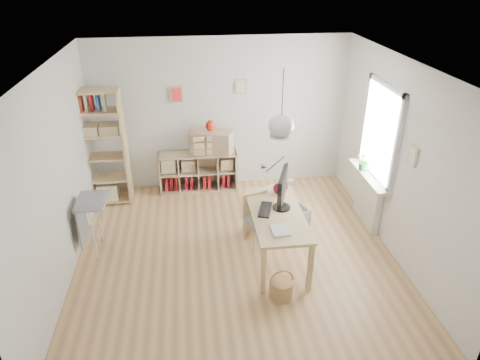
{
  "coord_description": "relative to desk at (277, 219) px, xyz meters",
  "views": [
    {
      "loc": [
        -0.56,
        -4.98,
        3.83
      ],
      "look_at": [
        0.1,
        0.3,
        1.05
      ],
      "focal_mm": 32.0,
      "sensor_mm": 36.0,
      "label": 1
    }
  ],
  "objects": [
    {
      "name": "ground",
      "position": [
        -0.55,
        0.15,
        -0.66
      ],
      "size": [
        4.5,
        4.5,
        0.0
      ],
      "primitive_type": "plane",
      "color": "tan",
      "rests_on": "ground"
    },
    {
      "name": "windowsill",
      "position": [
        1.59,
        0.75,
        0.17
      ],
      "size": [
        0.22,
        1.2,
        0.06
      ],
      "primitive_type": "cube",
      "color": "white",
      "rests_on": "radiator"
    },
    {
      "name": "chair",
      "position": [
        -0.18,
        0.41,
        -0.21
      ],
      "size": [
        0.48,
        0.48,
        0.79
      ],
      "rotation": [
        0.0,
        0.0,
        0.3
      ],
      "color": "gray",
      "rests_on": "ground"
    },
    {
      "name": "keyboard",
      "position": [
        -0.15,
        0.09,
        0.1
      ],
      "size": [
        0.27,
        0.44,
        0.02
      ],
      "primitive_type": "cube",
      "rotation": [
        0.0,
        0.0,
        -0.3
      ],
      "color": "black",
      "rests_on": "desk"
    },
    {
      "name": "storage_chest",
      "position": [
        0.33,
        0.83,
        -0.45
      ],
      "size": [
        0.82,
        0.87,
        0.65
      ],
      "rotation": [
        0.0,
        0.0,
        0.39
      ],
      "color": "silver",
      "rests_on": "ground"
    },
    {
      "name": "cube_shelf",
      "position": [
        -1.02,
        2.23,
        -0.36
      ],
      "size": [
        1.4,
        0.38,
        0.72
      ],
      "color": "tan",
      "rests_on": "ground"
    },
    {
      "name": "radiator",
      "position": [
        1.64,
        0.75,
        -0.26
      ],
      "size": [
        0.1,
        0.8,
        0.8
      ],
      "primitive_type": "cube",
      "color": "white",
      "rests_on": "ground"
    },
    {
      "name": "side_table",
      "position": [
        -2.59,
        0.5,
        0.01
      ],
      "size": [
        0.4,
        0.55,
        0.85
      ],
      "color": "gray",
      "rests_on": "ground"
    },
    {
      "name": "monitor",
      "position": [
        0.09,
        0.12,
        0.4
      ],
      "size": [
        0.26,
        0.6,
        0.54
      ],
      "rotation": [
        0.0,
        0.0,
        -0.35
      ],
      "color": "black",
      "rests_on": "desk"
    },
    {
      "name": "drawer_chest",
      "position": [
        -0.74,
        2.19,
        0.27
      ],
      "size": [
        0.8,
        0.56,
        0.41
      ],
      "primitive_type": "cube",
      "rotation": [
        0.0,
        0.0,
        -0.36
      ],
      "color": "tan",
      "rests_on": "cube_shelf"
    },
    {
      "name": "potted_plant",
      "position": [
        1.57,
        0.91,
        0.36
      ],
      "size": [
        0.31,
        0.28,
        0.31
      ],
      "primitive_type": "imported",
      "rotation": [
        0.0,
        0.0,
        0.14
      ],
      "color": "#2E702A",
      "rests_on": "windowsill"
    },
    {
      "name": "wicker_basket",
      "position": [
        -0.09,
        -0.79,
        -0.52
      ],
      "size": [
        0.3,
        0.3,
        0.42
      ],
      "rotation": [
        0.0,
        0.0,
        0.06
      ],
      "color": "#AD8A4E",
      "rests_on": "ground"
    },
    {
      "name": "task_lamp",
      "position": [
        0.06,
        0.61,
        0.41
      ],
      "size": [
        0.44,
        0.16,
        0.46
      ],
      "color": "black",
      "rests_on": "desk"
    },
    {
      "name": "tall_bookshelf",
      "position": [
        -2.59,
        1.95,
        0.43
      ],
      "size": [
        0.8,
        0.38,
        2.0
      ],
      "color": "tan",
      "rests_on": "ground"
    },
    {
      "name": "desk",
      "position": [
        0.0,
        0.0,
        0.0
      ],
      "size": [
        0.7,
        1.5,
        0.75
      ],
      "color": "tan",
      "rests_on": "ground"
    },
    {
      "name": "paper_tray",
      "position": [
        -0.05,
        -0.43,
        0.11
      ],
      "size": [
        0.24,
        0.29,
        0.03
      ],
      "primitive_type": "cube",
      "rotation": [
        0.0,
        0.0,
        0.05
      ],
      "color": "white",
      "rests_on": "desk"
    },
    {
      "name": "yarn_ball",
      "position": [
        0.13,
        0.53,
        0.18
      ],
      "size": [
        0.16,
        0.16,
        0.16
      ],
      "primitive_type": "sphere",
      "color": "#4A0917",
      "rests_on": "desk"
    },
    {
      "name": "window_unit",
      "position": [
        1.68,
        0.75,
        0.89
      ],
      "size": [
        0.07,
        1.16,
        1.46
      ],
      "color": "white",
      "rests_on": "ground"
    },
    {
      "name": "red_vase",
      "position": [
        -0.75,
        2.19,
        0.58
      ],
      "size": [
        0.16,
        0.16,
        0.2
      ],
      "primitive_type": "ellipsoid",
      "color": "#991A0C",
      "rests_on": "drawer_chest"
    },
    {
      "name": "room_shell",
      "position": [
        -0.0,
        0.0,
        1.34
      ],
      "size": [
        4.5,
        4.5,
        4.5
      ],
      "color": "white",
      "rests_on": "ground"
    }
  ]
}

